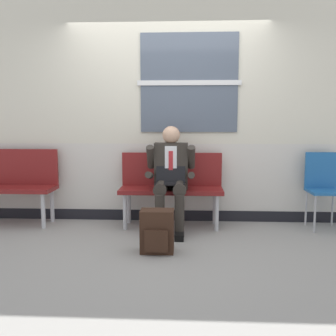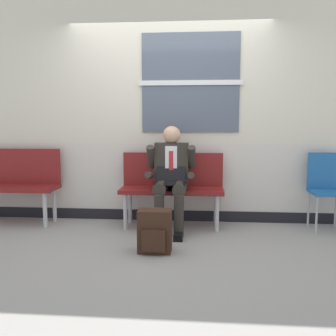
{
  "view_description": "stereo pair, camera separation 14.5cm",
  "coord_description": "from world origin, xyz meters",
  "px_view_note": "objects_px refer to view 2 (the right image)",
  "views": [
    {
      "loc": [
        0.24,
        -4.07,
        1.28
      ],
      "look_at": [
        0.03,
        0.18,
        0.75
      ],
      "focal_mm": 39.87,
      "sensor_mm": 36.0,
      "label": 1
    },
    {
      "loc": [
        0.39,
        -4.06,
        1.28
      ],
      "look_at": [
        0.03,
        0.18,
        0.75
      ],
      "focal_mm": 39.87,
      "sensor_mm": 36.0,
      "label": 2
    }
  ],
  "objects_px": {
    "bench_empty": "(17,180)",
    "backpack": "(155,231)",
    "bench_with_person": "(172,183)",
    "person_seated": "(171,175)",
    "folding_chair": "(325,184)"
  },
  "relations": [
    {
      "from": "folding_chair",
      "to": "backpack",
      "type": "bearing_deg",
      "value": -153.06
    },
    {
      "from": "bench_with_person",
      "to": "backpack",
      "type": "height_order",
      "value": "bench_with_person"
    },
    {
      "from": "bench_with_person",
      "to": "person_seated",
      "type": "height_order",
      "value": "person_seated"
    },
    {
      "from": "backpack",
      "to": "bench_with_person",
      "type": "bearing_deg",
      "value": 84.22
    },
    {
      "from": "bench_empty",
      "to": "backpack",
      "type": "distance_m",
      "value": 2.15
    },
    {
      "from": "bench_with_person",
      "to": "person_seated",
      "type": "xyz_separation_m",
      "value": [
        -0.0,
        -0.2,
        0.13
      ]
    },
    {
      "from": "bench_with_person",
      "to": "bench_empty",
      "type": "relative_size",
      "value": 1.17
    },
    {
      "from": "bench_empty",
      "to": "bench_with_person",
      "type": "bearing_deg",
      "value": -0.08
    },
    {
      "from": "bench_empty",
      "to": "folding_chair",
      "type": "distance_m",
      "value": 3.81
    },
    {
      "from": "bench_with_person",
      "to": "person_seated",
      "type": "bearing_deg",
      "value": -90.0
    },
    {
      "from": "backpack",
      "to": "folding_chair",
      "type": "xyz_separation_m",
      "value": [
        1.93,
        0.98,
        0.34
      ]
    },
    {
      "from": "backpack",
      "to": "folding_chair",
      "type": "distance_m",
      "value": 2.19
    },
    {
      "from": "person_seated",
      "to": "folding_chair",
      "type": "distance_m",
      "value": 1.84
    },
    {
      "from": "backpack",
      "to": "bench_empty",
      "type": "bearing_deg",
      "value": 152.55
    },
    {
      "from": "bench_empty",
      "to": "backpack",
      "type": "xyz_separation_m",
      "value": [
        1.89,
        -0.98,
        -0.33
      ]
    }
  ]
}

